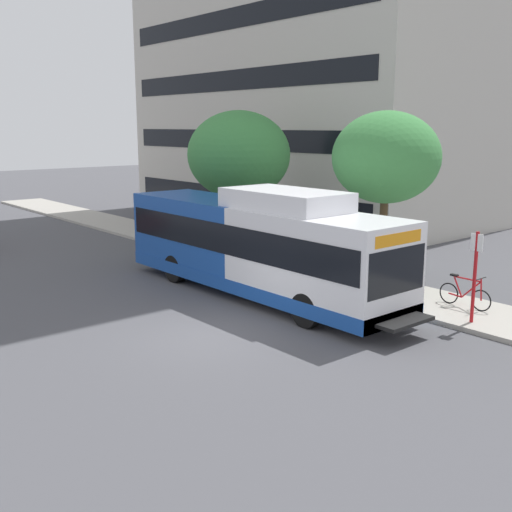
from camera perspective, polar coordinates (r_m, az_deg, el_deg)
name	(u,v)px	position (r m, az deg, el deg)	size (l,w,h in m)	color
ground_plane	(84,281)	(23.69, -15.58, -2.19)	(120.00, 120.00, 0.00)	#4C4C51
sidewalk_curb	(263,261)	(25.71, 0.63, -0.50)	(3.00, 56.00, 0.14)	#A8A399
transit_bus	(257,245)	(20.51, 0.06, 0.99)	(2.58, 12.25, 3.65)	white
bus_stop_sign_pole	(475,270)	(18.27, 19.54, -1.25)	(0.10, 0.36, 2.60)	red
bicycle_parked	(465,294)	(19.96, 18.70, -3.33)	(0.52, 1.76, 1.02)	black
street_tree_near_stop	(386,158)	(21.85, 11.90, 8.85)	(3.70, 3.70, 5.97)	#4C3823
street_tree_mid_block	(239,155)	(27.91, -1.59, 9.30)	(4.59, 4.59, 6.14)	#4C3823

